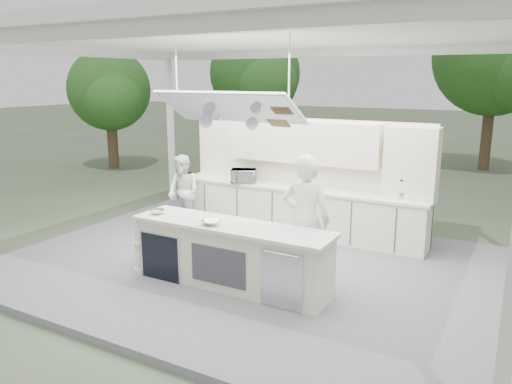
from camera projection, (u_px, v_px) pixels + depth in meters
The scene contains 12 objects.
ground at pixel (250, 270), 8.35m from camera, with size 90.00×90.00×0.00m, color #4D593D.
stage_deck at pixel (250, 267), 8.34m from camera, with size 8.00×6.00×0.12m, color slate.
tent at pixel (249, 39), 7.50m from camera, with size 8.20×6.20×3.86m.
demo_island at pixel (230, 255), 7.35m from camera, with size 3.10×0.79×0.95m.
back_counter at pixel (298, 210), 9.83m from camera, with size 5.08×0.72×0.95m.
back_wall_unit at pixel (324, 161), 9.58m from camera, with size 5.05×0.48×2.25m.
tree_cluster at pixel (396, 73), 16.00m from camera, with size 19.55×9.40×5.85m.
head_chef at pixel (305, 221), 7.28m from camera, with size 0.72×0.47×1.97m, color white.
sous_chef at pixel (183, 192), 10.19m from camera, with size 0.73×0.57×1.50m, color white.
toaster_oven at pixel (244, 176), 10.05m from camera, with size 0.50×0.34×0.27m, color silver.
bowl_large at pixel (211, 223), 7.20m from camera, with size 0.27×0.27×0.07m, color #B7BABE.
bowl_small at pixel (157, 212), 7.78m from camera, with size 0.22×0.22×0.07m, color #B0B2B7.
Camera 1 is at (3.90, -6.80, 3.16)m, focal length 35.00 mm.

